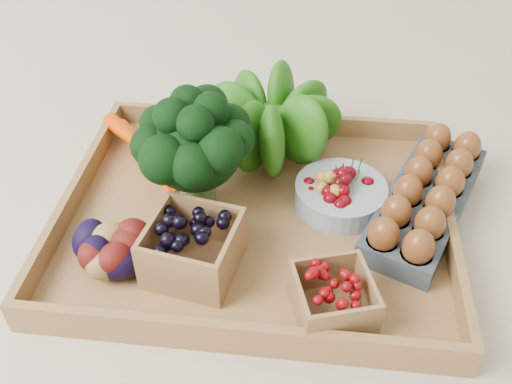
# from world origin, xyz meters

# --- Properties ---
(ground) EXTENTS (4.00, 4.00, 0.00)m
(ground) POSITION_xyz_m (0.00, 0.00, 0.00)
(ground) COLOR beige
(ground) RESTS_ON ground
(tray) EXTENTS (0.55, 0.45, 0.01)m
(tray) POSITION_xyz_m (0.00, 0.00, 0.01)
(tray) COLOR #9A7040
(tray) RESTS_ON ground
(carrots) EXTENTS (0.19, 0.13, 0.04)m
(carrots) POSITION_xyz_m (-0.19, 0.10, 0.04)
(carrots) COLOR #EC4100
(carrots) RESTS_ON tray
(lettuce) EXTENTS (0.15, 0.15, 0.15)m
(lettuce) POSITION_xyz_m (0.01, 0.16, 0.09)
(lettuce) COLOR #265C0E
(lettuce) RESTS_ON tray
(broccoli) EXTENTS (0.17, 0.17, 0.13)m
(broccoli) POSITION_xyz_m (-0.09, 0.01, 0.08)
(broccoli) COLOR black
(broccoli) RESTS_ON tray
(cherry_bowl) EXTENTS (0.13, 0.13, 0.04)m
(cherry_bowl) POSITION_xyz_m (0.12, 0.04, 0.03)
(cherry_bowl) COLOR #8C9EA5
(cherry_bowl) RESTS_ON tray
(egg_carton) EXTENTS (0.21, 0.31, 0.03)m
(egg_carton) POSITION_xyz_m (0.24, 0.04, 0.03)
(egg_carton) COLOR #3C444C
(egg_carton) RESTS_ON tray
(potatoes) EXTENTS (0.13, 0.13, 0.07)m
(potatoes) POSITION_xyz_m (-0.17, -0.12, 0.05)
(potatoes) COLOR #460E0B
(potatoes) RESTS_ON tray
(punnet_blackberry) EXTENTS (0.13, 0.13, 0.08)m
(punnet_blackberry) POSITION_xyz_m (-0.07, -0.11, 0.05)
(punnet_blackberry) COLOR black
(punnet_blackberry) RESTS_ON tray
(punnet_raspberry) EXTENTS (0.11, 0.11, 0.06)m
(punnet_raspberry) POSITION_xyz_m (0.11, -0.17, 0.05)
(punnet_raspberry) COLOR #690408
(punnet_raspberry) RESTS_ON tray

